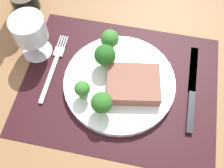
{
  "coord_description": "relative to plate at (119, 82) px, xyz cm",
  "views": [
    {
      "loc": [
        4.31,
        -29.65,
        56.23
      ],
      "look_at": [
        -1.5,
        -1.16,
        1.9
      ],
      "focal_mm": 43.69,
      "sensor_mm": 36.0,
      "label": 1
    }
  ],
  "objects": [
    {
      "name": "broccoli_back_left",
      "position": [
        -2.27,
        -7.9,
        4.67
      ],
      "size": [
        4.43,
        4.43,
        6.22
      ],
      "color": "#6B994C",
      "rests_on": "plate"
    },
    {
      "name": "knife",
      "position": [
        16.69,
        0.53,
        -0.5
      ],
      "size": [
        1.8,
        23.0,
        0.8
      ],
      "rotation": [
        0.0,
        0.0,
        -0.0
      ],
      "color": "black",
      "rests_on": "placemat"
    },
    {
      "name": "broccoli_front_edge",
      "position": [
        -3.97,
        8.39,
        4.45
      ],
      "size": [
        4.25,
        4.25,
        5.96
      ],
      "color": "#5B8942",
      "rests_on": "plate"
    },
    {
      "name": "plate",
      "position": [
        0.0,
        0.0,
        0.0
      ],
      "size": [
        25.61,
        25.61,
        1.6
      ],
      "primitive_type": "cylinder",
      "color": "white",
      "rests_on": "placemat"
    },
    {
      "name": "wine_glass",
      "position": [
        -21.76,
        5.3,
        6.66
      ],
      "size": [
        7.87,
        7.87,
        11.33
      ],
      "color": "silver",
      "rests_on": "ground_plane"
    },
    {
      "name": "broccoli_center",
      "position": [
        -7.05,
        -5.31,
        3.89
      ],
      "size": [
        3.34,
        3.34,
        5.16
      ],
      "color": "#5B8942",
      "rests_on": "plate"
    },
    {
      "name": "ground_plane",
      "position": [
        0.0,
        0.0,
        -2.6
      ],
      "size": [
        140.0,
        110.0,
        3.0
      ],
      "primitive_type": "cube",
      "color": "brown"
    },
    {
      "name": "fork",
      "position": [
        -16.34,
        1.42,
        -0.55
      ],
      "size": [
        2.4,
        19.2,
        0.5
      ],
      "rotation": [
        0.0,
        0.0,
        0.04
      ],
      "color": "silver",
      "rests_on": "placemat"
    },
    {
      "name": "placemat",
      "position": [
        0.0,
        0.0,
        -0.95
      ],
      "size": [
        44.99,
        35.09,
        0.3
      ],
      "primitive_type": "cube",
      "color": "black",
      "rests_on": "ground_plane"
    },
    {
      "name": "broccoli_near_steak",
      "position": [
        -4.07,
        3.48,
        4.89
      ],
      "size": [
        4.76,
        4.76,
        6.56
      ],
      "color": "#5B8942",
      "rests_on": "plate"
    },
    {
      "name": "steak",
      "position": [
        3.28,
        -0.95,
        2.21
      ],
      "size": [
        12.97,
        11.17,
        2.83
      ],
      "primitive_type": "cube",
      "rotation": [
        0.0,
        0.0,
        0.17
      ],
      "color": "#8C5647",
      "rests_on": "plate"
    }
  ]
}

